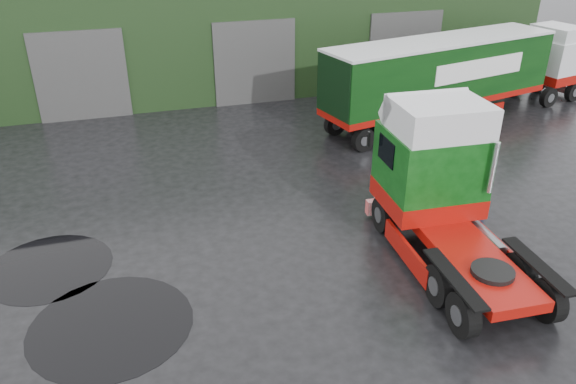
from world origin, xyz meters
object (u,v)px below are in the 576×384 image
(warehouse, at_px, (229,17))
(lorry_right, at_px, (439,82))
(hero_tractor, at_px, (464,200))
(wash_bucket, at_px, (480,209))

(warehouse, distance_m, lorry_right, 13.30)
(hero_tractor, height_order, wash_bucket, hero_tractor)
(warehouse, distance_m, wash_bucket, 19.76)
(warehouse, relative_size, hero_tractor, 4.74)
(hero_tractor, bearing_deg, wash_bucket, 47.97)
(hero_tractor, bearing_deg, lorry_right, 65.87)
(warehouse, xyz_separation_m, lorry_right, (7.01, -11.23, -1.26))
(warehouse, height_order, wash_bucket, warehouse)
(lorry_right, bearing_deg, wash_bucket, -32.65)
(hero_tractor, xyz_separation_m, lorry_right, (5.34, 10.29, -0.22))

